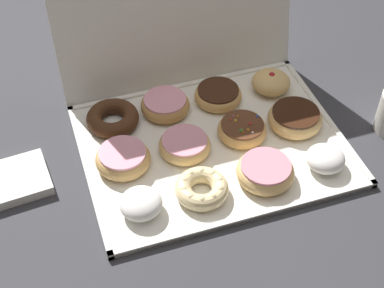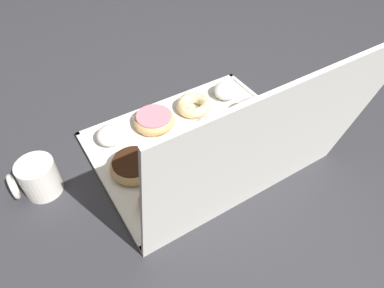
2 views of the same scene
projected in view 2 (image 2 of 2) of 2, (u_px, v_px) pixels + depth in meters
name	position (u px, v px, depth m)	size (l,w,h in m)	color
ground_plane	(197.00, 145.00, 0.98)	(3.00, 3.00, 0.00)	#333338
donut_box	(197.00, 144.00, 0.98)	(0.56, 0.43, 0.01)	white
box_lid_open	(270.00, 153.00, 0.67)	(0.56, 0.42, 0.01)	white
powdered_filled_donut_0	(226.00, 91.00, 1.10)	(0.08, 0.08, 0.04)	white
cruller_donut_1	(194.00, 105.00, 1.06)	(0.11, 0.11, 0.04)	beige
pink_frosted_donut_2	(154.00, 120.00, 1.01)	(0.12, 0.12, 0.04)	#E5B770
powdered_filled_donut_3	(111.00, 135.00, 0.96)	(0.08, 0.08, 0.04)	white
pink_frosted_donut_4	(252.00, 112.00, 1.03)	(0.12, 0.12, 0.04)	tan
pink_frosted_donut_5	(217.00, 130.00, 0.98)	(0.11, 0.11, 0.03)	#E5B770
sprinkle_donut_6	(176.00, 149.00, 0.93)	(0.11, 0.11, 0.04)	tan
chocolate_frosted_donut_7	(134.00, 166.00, 0.88)	(0.12, 0.12, 0.04)	#E5B770
chocolate_cake_ring_donut_8	(281.00, 140.00, 0.95)	(0.12, 0.12, 0.04)	#472816
pink_frosted_donut_9	(247.00, 159.00, 0.90)	(0.11, 0.11, 0.04)	tan
chocolate_frosted_donut_10	(205.00, 179.00, 0.86)	(0.11, 0.11, 0.03)	tan
jelly_filled_donut_11	(158.00, 200.00, 0.81)	(0.09, 0.09, 0.05)	#E5B770
coffee_mug	(38.00, 178.00, 0.83)	(0.11, 0.09, 0.09)	white
napkin_stack	(310.00, 99.00, 1.11)	(0.12, 0.12, 0.02)	white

